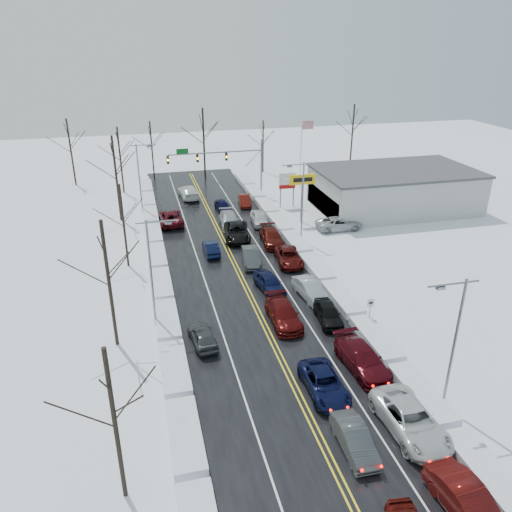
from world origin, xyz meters
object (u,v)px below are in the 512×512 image
object	(u,v)px
traffic_signal_mast	(226,159)
oncoming_car_0	(211,254)
tires_plus_sign	(302,183)
flagpole	(302,149)
dealership_building	(394,189)

from	to	relation	value
traffic_signal_mast	oncoming_car_0	distance (m)	20.56
tires_plus_sign	flagpole	bearing A→B (deg)	71.56
tires_plus_sign	oncoming_car_0	world-z (taller)	tires_plus_sign
dealership_building	oncoming_car_0	distance (m)	27.57
traffic_signal_mast	dealership_building	world-z (taller)	traffic_signal_mast
traffic_signal_mast	dealership_building	distance (m)	23.01
traffic_signal_mast	oncoming_car_0	world-z (taller)	traffic_signal_mast
traffic_signal_mast	dealership_building	size ratio (longest dim) A/B	0.65
traffic_signal_mast	dealership_building	bearing A→B (deg)	-25.95
dealership_building	tires_plus_sign	bearing A→B (deg)	-171.53
flagpole	oncoming_car_0	world-z (taller)	flagpole
oncoming_car_0	tires_plus_sign	bearing A→B (deg)	-150.98
tires_plus_sign	oncoming_car_0	bearing A→B (deg)	-150.29
dealership_building	oncoming_car_0	bearing A→B (deg)	-160.66
tires_plus_sign	dealership_building	distance (m)	13.82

